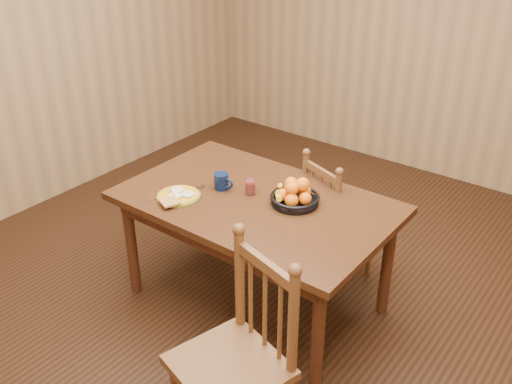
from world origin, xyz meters
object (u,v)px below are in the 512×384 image
Objects in this scene: coffee_mug at (222,181)px; fruit_bowl at (295,195)px; chair_far at (335,219)px; breakfast_plate at (178,196)px; dining_table at (256,212)px; chair_near at (237,359)px.

fruit_bowl is at bearing 14.10° from coffee_mug.
chair_far is at bearing 87.23° from fruit_bowl.
dining_table is at bearing 34.39° from breakfast_plate.
fruit_bowl is at bearing 107.51° from chair_far.
breakfast_plate is 0.28m from coffee_mug.
chair_near reaches higher than fruit_bowl.
dining_table is 0.27m from fruit_bowl.
dining_table is at bearing 138.00° from chair_near.
dining_table is at bearing -154.86° from fruit_bowl.
fruit_bowl is (0.45, 0.11, 0.00)m from coffee_mug.
chair_far is 0.85× the size of chair_near.
dining_table is 0.47m from breakfast_plate.
breakfast_plate is (-0.94, 0.62, 0.26)m from chair_near.
chair_far is 1.08m from breakfast_plate.
breakfast_plate is at bearing -148.66° from fruit_bowl.
chair_near is at bearing -46.88° from coffee_mug.
chair_near is 3.58× the size of fruit_bowl.
coffee_mug is (-0.48, -0.58, 0.37)m from chair_far.
breakfast_plate is at bearing -118.83° from coffee_mug.
breakfast_plate is at bearing 162.21° from chair_near.
breakfast_plate is at bearing 73.72° from chair_far.
chair_near reaches higher than dining_table.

